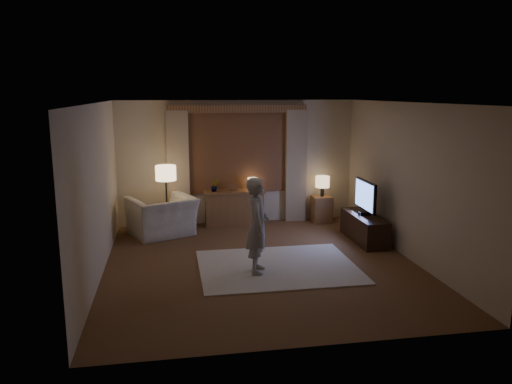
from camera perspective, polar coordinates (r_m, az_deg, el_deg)
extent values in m
cube|color=brown|center=(8.24, 0.59, -8.29)|extent=(5.00, 5.50, 0.02)
cube|color=silver|center=(7.76, 0.63, 10.24)|extent=(5.00, 5.50, 0.02)
cube|color=beige|center=(10.59, -2.13, 3.42)|extent=(5.00, 0.02, 2.60)
cube|color=beige|center=(5.28, 6.10, -4.78)|extent=(5.00, 0.02, 2.60)
cube|color=beige|center=(7.85, -17.72, 0.08)|extent=(0.02, 5.50, 2.60)
cube|color=beige|center=(8.71, 17.07, 1.19)|extent=(0.02, 5.50, 2.60)
cube|color=black|center=(10.53, -2.12, 4.74)|extent=(2.00, 0.01, 1.70)
cube|color=brown|center=(10.52, -2.11, 4.74)|extent=(2.08, 0.04, 1.78)
cube|color=tan|center=(10.40, -8.88, 2.59)|extent=(0.45, 0.12, 2.40)
cube|color=tan|center=(10.74, 4.59, 2.96)|extent=(0.45, 0.12, 2.40)
cube|color=brown|center=(10.41, -2.10, 9.47)|extent=(2.90, 0.14, 0.16)
cube|color=beige|center=(8.10, 2.48, -8.50)|extent=(2.50, 2.00, 0.02)
cube|color=brown|center=(10.50, -2.51, -1.93)|extent=(1.20, 0.40, 0.70)
cube|color=brown|center=(10.40, -2.53, 0.48)|extent=(0.16, 0.02, 0.20)
imported|color=#999999|center=(10.35, -4.73, 0.68)|extent=(0.17, 0.13, 0.30)
cylinder|color=black|center=(10.47, -0.36, 0.33)|extent=(0.08, 0.08, 0.12)
cylinder|color=#FFD399|center=(10.44, -0.36, 1.14)|extent=(0.22, 0.22, 0.18)
cylinder|color=black|center=(10.09, -10.04, -4.63)|extent=(0.29, 0.29, 0.03)
cylinder|color=black|center=(9.96, -10.14, -1.70)|extent=(0.04, 0.04, 1.09)
cylinder|color=#FFD399|center=(9.83, -10.28, 2.15)|extent=(0.40, 0.40, 0.29)
imported|color=#EFE5C5|center=(9.90, -10.68, -2.76)|extent=(1.49, 1.41, 0.76)
cube|color=brown|center=(10.87, 7.52, -1.94)|extent=(0.40, 0.40, 0.56)
cylinder|color=black|center=(10.79, 7.57, 0.02)|extent=(0.08, 0.08, 0.20)
cylinder|color=#FFD399|center=(10.75, 7.60, 1.17)|extent=(0.30, 0.30, 0.24)
cube|color=black|center=(9.63, 12.25, -4.03)|extent=(0.45, 1.40, 0.50)
cube|color=black|center=(9.56, 12.32, -2.41)|extent=(0.22, 0.10, 0.06)
cube|color=black|center=(9.48, 12.41, -0.37)|extent=(0.05, 0.91, 0.55)
cube|color=#547DE5|center=(9.47, 12.24, -0.38)|extent=(0.00, 0.84, 0.50)
imported|color=gray|center=(7.63, 0.19, -3.83)|extent=(0.46, 0.61, 1.49)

